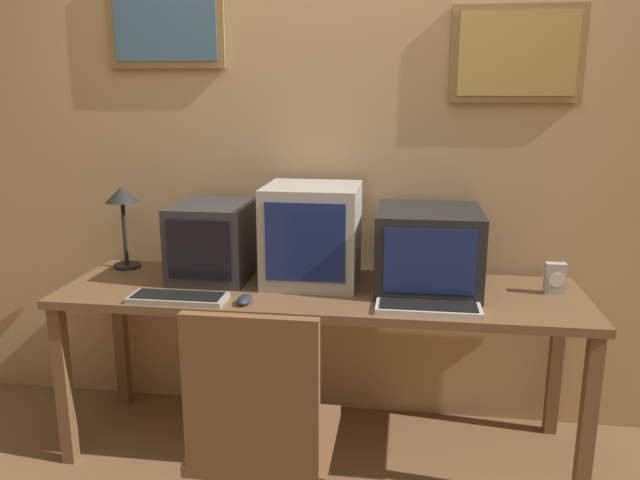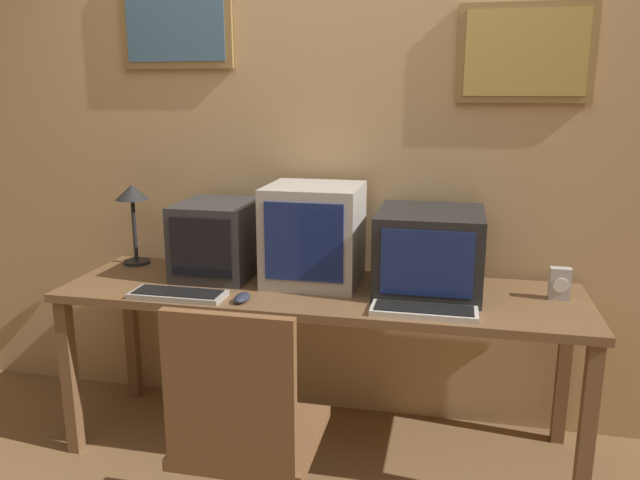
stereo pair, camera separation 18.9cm
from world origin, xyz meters
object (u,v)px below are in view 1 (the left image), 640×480
keyboard_side (428,308)px  desk_lamp (123,205)px  monitor_center (312,234)px  keyboard_main (178,298)px  office_chair (263,460)px  desk_clock (555,278)px  monitor_right (428,249)px  mouse_near_keyboard (245,300)px  monitor_left (214,241)px

keyboard_side → desk_lamp: desk_lamp is taller
monitor_center → keyboard_side: size_ratio=1.07×
keyboard_main → desk_lamp: desk_lamp is taller
monitor_center → office_chair: bearing=-91.7°
desk_clock → desk_lamp: size_ratio=0.34×
monitor_right → keyboard_side: 0.34m
desk_lamp → office_chair: bearing=-47.7°
keyboard_main → desk_lamp: size_ratio=1.01×
mouse_near_keyboard → desk_clock: size_ratio=0.84×
desk_clock → office_chair: size_ratio=0.14×
keyboard_side → mouse_near_keyboard: size_ratio=3.67×
monitor_center → mouse_near_keyboard: (-0.23, -0.33, -0.20)m
mouse_near_keyboard → desk_clock: bearing=13.7°
monitor_left → keyboard_main: monitor_left is taller
mouse_near_keyboard → office_chair: bearing=-70.2°
keyboard_main → office_chair: size_ratio=0.41×
monitor_left → office_chair: size_ratio=0.42×
monitor_right → office_chair: bearing=-121.4°
office_chair → monitor_left: bearing=115.6°
monitor_right → desk_lamp: size_ratio=1.18×
mouse_near_keyboard → keyboard_main: bearing=-179.1°
monitor_left → desk_lamp: desk_lamp is taller
keyboard_side → monitor_right: bearing=89.9°
monitor_left → monitor_center: bearing=-1.6°
monitor_center → desk_lamp: bearing=173.7°
monitor_right → mouse_near_keyboard: 0.81m
monitor_right → monitor_center: bearing=178.3°
mouse_near_keyboard → desk_clock: 1.30m
desk_clock → desk_lamp: desk_lamp is taller
keyboard_side → mouse_near_keyboard: bearing=-179.0°
monitor_left → keyboard_side: bearing=-19.0°
keyboard_main → office_chair: (0.48, -0.55, -0.35)m
keyboard_side → office_chair: (-0.53, -0.57, -0.35)m
office_chair → keyboard_side: bearing=46.9°
monitor_center → keyboard_side: (0.51, -0.32, -0.21)m
monitor_center → monitor_left: bearing=178.4°
monitor_right → office_chair: (-0.53, -0.87, -0.51)m
mouse_near_keyboard → desk_lamp: (-0.70, 0.43, 0.29)m
monitor_left → monitor_right: monitor_right is taller
keyboard_side → desk_lamp: bearing=163.7°
keyboard_main → monitor_right: bearing=17.6°
monitor_right → keyboard_main: size_ratio=1.17×
monitor_left → desk_lamp: 0.50m
monitor_center → desk_lamp: monitor_center is taller
desk_clock → keyboard_main: bearing=-168.6°
keyboard_main → keyboard_side: same height
desk_clock → office_chair: (-1.06, -0.86, -0.40)m
mouse_near_keyboard → keyboard_side: bearing=1.0°
keyboard_side → desk_lamp: 1.52m
monitor_center → mouse_near_keyboard: monitor_center is taller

